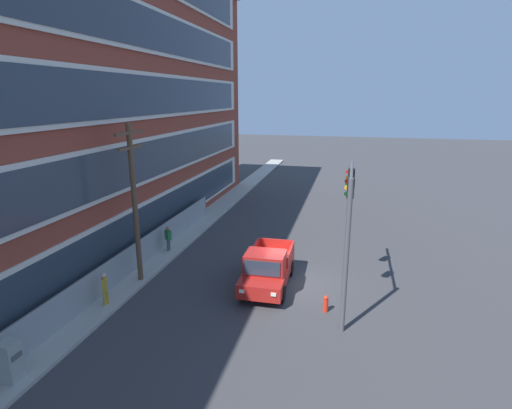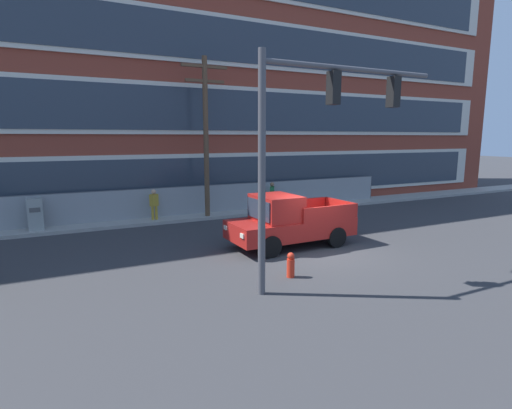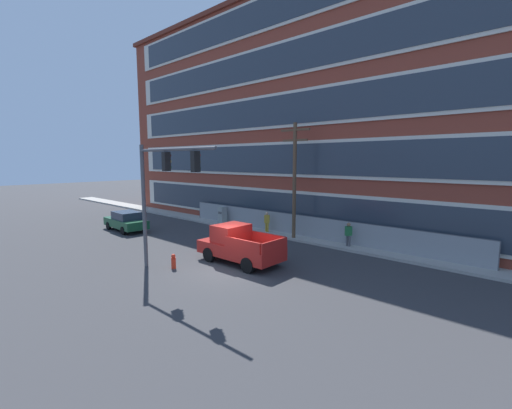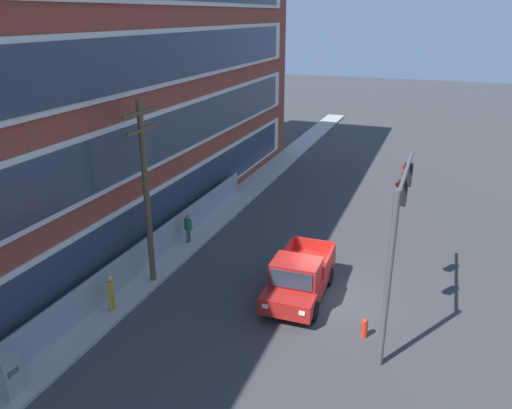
{
  "view_description": "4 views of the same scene",
  "coord_description": "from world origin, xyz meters",
  "px_view_note": "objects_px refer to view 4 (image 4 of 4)",
  "views": [
    {
      "loc": [
        -18.67,
        -2.63,
        9.37
      ],
      "look_at": [
        2.49,
        2.49,
        3.45
      ],
      "focal_mm": 28.0,
      "sensor_mm": 36.0,
      "label": 1
    },
    {
      "loc": [
        -8.46,
        -11.88,
        4.23
      ],
      "look_at": [
        -1.42,
        2.28,
        1.56
      ],
      "focal_mm": 28.0,
      "sensor_mm": 36.0,
      "label": 2
    },
    {
      "loc": [
        12.59,
        -11.75,
        5.64
      ],
      "look_at": [
        -0.02,
        2.01,
        3.21
      ],
      "focal_mm": 24.0,
      "sensor_mm": 36.0,
      "label": 3
    },
    {
      "loc": [
        -18.47,
        -3.65,
        11.38
      ],
      "look_at": [
        -0.15,
        3.27,
        3.86
      ],
      "focal_mm": 35.0,
      "sensor_mm": 36.0,
      "label": 4
    }
  ],
  "objects_px": {
    "traffic_signal_mast": "(398,226)",
    "fire_hydrant": "(364,328)",
    "pickup_truck_red": "(299,278)",
    "utility_pole_near_corner": "(146,188)",
    "pedestrian_near_cabinet": "(188,228)",
    "pedestrian_by_fence": "(111,292)",
    "electrical_cabinet": "(8,378)"
  },
  "relations": [
    {
      "from": "utility_pole_near_corner",
      "to": "pedestrian_by_fence",
      "type": "bearing_deg",
      "value": 175.19
    },
    {
      "from": "utility_pole_near_corner",
      "to": "electrical_cabinet",
      "type": "relative_size",
      "value": 5.18
    },
    {
      "from": "pedestrian_by_fence",
      "to": "pickup_truck_red",
      "type": "bearing_deg",
      "value": -61.1
    },
    {
      "from": "electrical_cabinet",
      "to": "pedestrian_near_cabinet",
      "type": "xyz_separation_m",
      "value": [
        11.97,
        0.06,
        0.18
      ]
    },
    {
      "from": "traffic_signal_mast",
      "to": "pedestrian_near_cabinet",
      "type": "height_order",
      "value": "traffic_signal_mast"
    },
    {
      "from": "electrical_cabinet",
      "to": "fire_hydrant",
      "type": "relative_size",
      "value": 2.03
    },
    {
      "from": "traffic_signal_mast",
      "to": "pedestrian_by_fence",
      "type": "xyz_separation_m",
      "value": [
        -2.23,
        10.56,
        -3.59
      ]
    },
    {
      "from": "pedestrian_near_cabinet",
      "to": "pedestrian_by_fence",
      "type": "relative_size",
      "value": 1.0
    },
    {
      "from": "traffic_signal_mast",
      "to": "utility_pole_near_corner",
      "type": "xyz_separation_m",
      "value": [
        0.48,
        10.33,
        -0.02
      ]
    },
    {
      "from": "pickup_truck_red",
      "to": "pedestrian_by_fence",
      "type": "distance_m",
      "value": 7.71
    },
    {
      "from": "traffic_signal_mast",
      "to": "fire_hydrant",
      "type": "bearing_deg",
      "value": 108.38
    },
    {
      "from": "pickup_truck_red",
      "to": "electrical_cabinet",
      "type": "distance_m",
      "value": 11.24
    },
    {
      "from": "pedestrian_near_cabinet",
      "to": "pickup_truck_red",
      "type": "bearing_deg",
      "value": -113.85
    },
    {
      "from": "utility_pole_near_corner",
      "to": "pedestrian_by_fence",
      "type": "xyz_separation_m",
      "value": [
        -2.71,
        0.23,
        -3.56
      ]
    },
    {
      "from": "utility_pole_near_corner",
      "to": "pedestrian_near_cabinet",
      "type": "distance_m",
      "value": 5.41
    },
    {
      "from": "traffic_signal_mast",
      "to": "pedestrian_by_fence",
      "type": "relative_size",
      "value": 3.8
    },
    {
      "from": "fire_hydrant",
      "to": "utility_pole_near_corner",
      "type": "bearing_deg",
      "value": 85.63
    },
    {
      "from": "electrical_cabinet",
      "to": "pedestrian_by_fence",
      "type": "distance_m",
      "value": 5.21
    },
    {
      "from": "pedestrian_by_fence",
      "to": "electrical_cabinet",
      "type": "bearing_deg",
      "value": 179.23
    },
    {
      "from": "traffic_signal_mast",
      "to": "pedestrian_by_fence",
      "type": "height_order",
      "value": "traffic_signal_mast"
    },
    {
      "from": "traffic_signal_mast",
      "to": "utility_pole_near_corner",
      "type": "relative_size",
      "value": 0.78
    },
    {
      "from": "traffic_signal_mast",
      "to": "pedestrian_near_cabinet",
      "type": "distance_m",
      "value": 12.15
    },
    {
      "from": "traffic_signal_mast",
      "to": "fire_hydrant",
      "type": "height_order",
      "value": "traffic_signal_mast"
    },
    {
      "from": "traffic_signal_mast",
      "to": "pedestrian_near_cabinet",
      "type": "xyz_separation_m",
      "value": [
        4.53,
        10.69,
        -3.59
      ]
    },
    {
      "from": "pedestrian_by_fence",
      "to": "fire_hydrant",
      "type": "bearing_deg",
      "value": -78.58
    },
    {
      "from": "electrical_cabinet",
      "to": "pedestrian_by_fence",
      "type": "height_order",
      "value": "pedestrian_by_fence"
    },
    {
      "from": "traffic_signal_mast",
      "to": "pedestrian_near_cabinet",
      "type": "bearing_deg",
      "value": 67.03
    },
    {
      "from": "traffic_signal_mast",
      "to": "pedestrian_near_cabinet",
      "type": "relative_size",
      "value": 3.8
    },
    {
      "from": "pedestrian_near_cabinet",
      "to": "electrical_cabinet",
      "type": "bearing_deg",
      "value": -179.74
    },
    {
      "from": "pedestrian_near_cabinet",
      "to": "utility_pole_near_corner",
      "type": "bearing_deg",
      "value": -175.02
    },
    {
      "from": "utility_pole_near_corner",
      "to": "pedestrian_near_cabinet",
      "type": "xyz_separation_m",
      "value": [
        4.05,
        0.35,
        -3.56
      ]
    },
    {
      "from": "pickup_truck_red",
      "to": "utility_pole_near_corner",
      "type": "relative_size",
      "value": 0.61
    }
  ]
}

